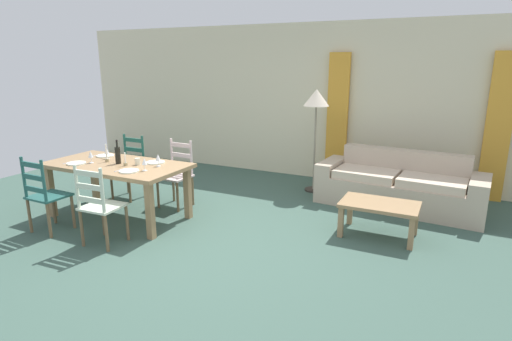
{
  "coord_description": "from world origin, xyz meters",
  "views": [
    {
      "loc": [
        2.53,
        -3.8,
        2.05
      ],
      "look_at": [
        0.36,
        0.62,
        0.75
      ],
      "focal_mm": 29.07,
      "sensor_mm": 36.0,
      "label": 1
    }
  ],
  "objects": [
    {
      "name": "curtain_panel_right",
      "position": [
        3.07,
        3.16,
        1.1
      ],
      "size": [
        0.35,
        0.08,
        2.2
      ],
      "primitive_type": "cube",
      "color": "gold",
      "rests_on": "ground_plane"
    },
    {
      "name": "couch",
      "position": [
        1.87,
        2.25,
        0.29
      ],
      "size": [
        2.34,
        0.98,
        0.8
      ],
      "color": "#BBA790",
      "rests_on": "ground_plane"
    },
    {
      "name": "dinner_plate_near_left",
      "position": [
        -1.91,
        -0.11,
        0.76
      ],
      "size": [
        0.24,
        0.24,
        0.02
      ],
      "primitive_type": "cylinder",
      "color": "white",
      "rests_on": "dining_table"
    },
    {
      "name": "fork_near_left",
      "position": [
        -2.06,
        -0.11,
        0.75
      ],
      "size": [
        0.02,
        0.17,
        0.01
      ],
      "primitive_type": "cube",
      "rotation": [
        0.0,
        0.0,
        -0.01
      ],
      "color": "silver",
      "rests_on": "dining_table"
    },
    {
      "name": "dinner_plate_far_right",
      "position": [
        -1.01,
        0.39,
        0.76
      ],
      "size": [
        0.24,
        0.24,
        0.02
      ],
      "primitive_type": "cylinder",
      "color": "white",
      "rests_on": "dining_table"
    },
    {
      "name": "dining_chair_near_left",
      "position": [
        -1.89,
        -0.63,
        0.48
      ],
      "size": [
        0.43,
        0.41,
        0.96
      ],
      "color": "#235650",
      "rests_on": "ground_plane"
    },
    {
      "name": "standing_lamp",
      "position": [
        0.52,
        2.44,
        1.41
      ],
      "size": [
        0.4,
        0.4,
        1.64
      ],
      "color": "#332D28",
      "rests_on": "ground_plane"
    },
    {
      "name": "wall_far",
      "position": [
        0.0,
        3.3,
        1.35
      ],
      "size": [
        9.6,
        0.16,
        2.7
      ],
      "primitive_type": "cube",
      "color": "beige",
      "rests_on": "ground_plane"
    },
    {
      "name": "wine_glass_far_left",
      "position": [
        -1.75,
        0.28,
        0.86
      ],
      "size": [
        0.06,
        0.06,
        0.16
      ],
      "color": "white",
      "rests_on": "dining_table"
    },
    {
      "name": "wine_glass_near_right",
      "position": [
        -0.86,
        0.01,
        0.86
      ],
      "size": [
        0.06,
        0.06,
        0.16
      ],
      "color": "white",
      "rests_on": "dining_table"
    },
    {
      "name": "dinner_plate_near_right",
      "position": [
        -1.01,
        -0.11,
        0.76
      ],
      "size": [
        0.24,
        0.24,
        0.02
      ],
      "primitive_type": "cylinder",
      "color": "white",
      "rests_on": "dining_table"
    },
    {
      "name": "wine_bottle",
      "position": [
        -1.42,
        0.15,
        0.87
      ],
      "size": [
        0.07,
        0.07,
        0.32
      ],
      "color": "black",
      "rests_on": "dining_table"
    },
    {
      "name": "wine_glass_far_right",
      "position": [
        -0.85,
        0.26,
        0.86
      ],
      "size": [
        0.06,
        0.06,
        0.16
      ],
      "color": "white",
      "rests_on": "dining_table"
    },
    {
      "name": "dining_table",
      "position": [
        -1.46,
        0.14,
        0.66
      ],
      "size": [
        1.9,
        0.96,
        0.75
      ],
      "color": "#9C7952",
      "rests_on": "ground_plane"
    },
    {
      "name": "dining_chair_far_left",
      "position": [
        -1.93,
        0.88,
        0.48
      ],
      "size": [
        0.42,
        0.4,
        0.96
      ],
      "color": "#225C4C",
      "rests_on": "ground_plane"
    },
    {
      "name": "candle_tall",
      "position": [
        -1.64,
        0.16,
        0.82
      ],
      "size": [
        0.05,
        0.05,
        0.24
      ],
      "color": "#998C66",
      "rests_on": "dining_table"
    },
    {
      "name": "dining_chair_far_right",
      "position": [
        -1.04,
        0.88,
        0.48
      ],
      "size": [
        0.44,
        0.42,
        0.96
      ],
      "color": "beige",
      "rests_on": "ground_plane"
    },
    {
      "name": "fork_near_right",
      "position": [
        -1.16,
        -0.11,
        0.75
      ],
      "size": [
        0.02,
        0.17,
        0.01
      ],
      "primitive_type": "cube",
      "rotation": [
        0.0,
        0.0,
        0.01
      ],
      "color": "silver",
      "rests_on": "dining_table"
    },
    {
      "name": "dinner_plate_far_left",
      "position": [
        -1.91,
        0.39,
        0.76
      ],
      "size": [
        0.24,
        0.24,
        0.02
      ],
      "primitive_type": "cylinder",
      "color": "white",
      "rests_on": "dining_table"
    },
    {
      "name": "coffee_table",
      "position": [
        1.8,
        1.04,
        0.36
      ],
      "size": [
        0.9,
        0.56,
        0.42
      ],
      "color": "#9C7952",
      "rests_on": "ground_plane"
    },
    {
      "name": "fork_far_right",
      "position": [
        -1.16,
        0.39,
        0.75
      ],
      "size": [
        0.03,
        0.17,
        0.01
      ],
      "primitive_type": "cube",
      "rotation": [
        0.0,
        0.0,
        0.06
      ],
      "color": "silver",
      "rests_on": "dining_table"
    },
    {
      "name": "wine_glass_near_left",
      "position": [
        -1.77,
        0.02,
        0.86
      ],
      "size": [
        0.06,
        0.06,
        0.16
      ],
      "color": "white",
      "rests_on": "dining_table"
    },
    {
      "name": "ground_plane",
      "position": [
        0.0,
        0.0,
        -0.01
      ],
      "size": [
        9.6,
        9.6,
        0.02
      ],
      "primitive_type": "cube",
      "color": "#3A564B"
    },
    {
      "name": "fork_far_left",
      "position": [
        -2.06,
        0.39,
        0.75
      ],
      "size": [
        0.03,
        0.17,
        0.01
      ],
      "primitive_type": "cube",
      "rotation": [
        0.0,
        0.0,
        -0.09
      ],
      "color": "silver",
      "rests_on": "dining_table"
    },
    {
      "name": "coffee_cup_primary",
      "position": [
        -1.15,
        0.2,
        0.8
      ],
      "size": [
        0.07,
        0.07,
        0.09
      ],
      "primitive_type": "cylinder",
      "color": "beige",
      "rests_on": "dining_table"
    },
    {
      "name": "curtain_panel_left",
      "position": [
        0.67,
        3.16,
        1.1
      ],
      "size": [
        0.35,
        0.08,
        2.2
      ],
      "primitive_type": "cube",
      "color": "gold",
      "rests_on": "ground_plane"
    },
    {
      "name": "candle_short",
      "position": [
        -1.26,
        0.1,
        0.8
      ],
      "size": [
        0.05,
        0.05,
        0.18
      ],
      "color": "#998C66",
      "rests_on": "dining_table"
    },
    {
      "name": "dining_chair_near_right",
      "position": [
        -1.0,
        -0.62,
        0.48
      ],
      "size": [
        0.44,
        0.42,
        0.96
      ],
      "color": "silver",
      "rests_on": "ground_plane"
    }
  ]
}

